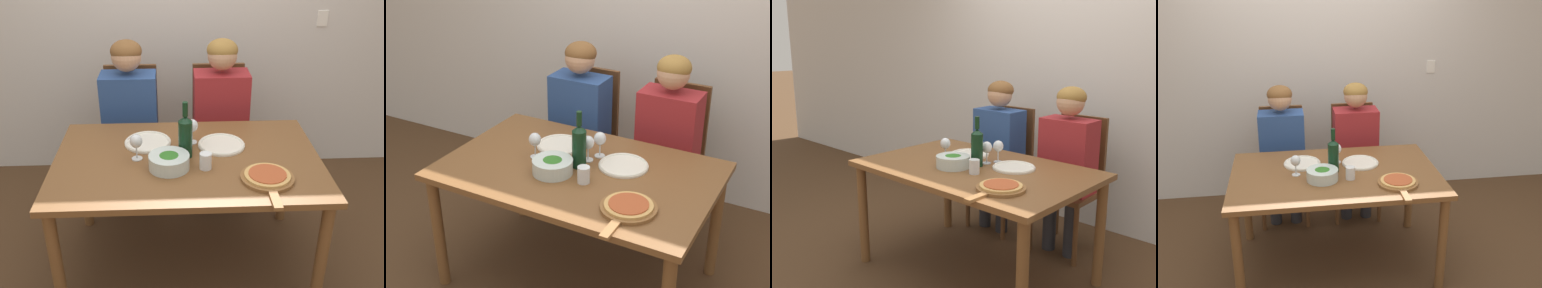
{
  "view_description": "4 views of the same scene",
  "coord_description": "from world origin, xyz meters",
  "views": [
    {
      "loc": [
        -0.08,
        -2.2,
        1.99
      ],
      "look_at": [
        0.03,
        0.06,
        0.81
      ],
      "focal_mm": 42.0,
      "sensor_mm": 36.0,
      "label": 1
    },
    {
      "loc": [
        1.22,
        -2.26,
        2.16
      ],
      "look_at": [
        -0.09,
        0.15,
        0.82
      ],
      "focal_mm": 50.0,
      "sensor_mm": 36.0,
      "label": 2
    },
    {
      "loc": [
        1.86,
        -2.11,
        1.57
      ],
      "look_at": [
        -0.13,
        0.03,
        0.88
      ],
      "focal_mm": 42.0,
      "sensor_mm": 36.0,
      "label": 3
    },
    {
      "loc": [
        -0.33,
        -2.95,
        2.1
      ],
      "look_at": [
        0.13,
        0.15,
        0.91
      ],
      "focal_mm": 42.0,
      "sensor_mm": 36.0,
      "label": 4
    }
  ],
  "objects": [
    {
      "name": "ground_plane",
      "position": [
        0.0,
        0.0,
        0.0
      ],
      "size": [
        40.0,
        40.0,
        0.0
      ],
      "primitive_type": "plane",
      "color": "#4C331E"
    },
    {
      "name": "back_wall",
      "position": [
        0.0,
        1.3,
        1.35
      ],
      "size": [
        10.0,
        0.06,
        2.7
      ],
      "color": "silver",
      "rests_on": "ground"
    },
    {
      "name": "dining_table",
      "position": [
        0.0,
        0.0,
        0.66
      ],
      "size": [
        1.5,
        0.96,
        0.75
      ],
      "color": "brown",
      "rests_on": "ground"
    },
    {
      "name": "chair_left",
      "position": [
        -0.38,
        0.81,
        0.54
      ],
      "size": [
        0.42,
        0.42,
        1.01
      ],
      "color": "brown",
      "rests_on": "ground"
    },
    {
      "name": "chair_right",
      "position": [
        0.26,
        0.81,
        0.54
      ],
      "size": [
        0.42,
        0.42,
        1.01
      ],
      "color": "brown",
      "rests_on": "ground"
    },
    {
      "name": "person_woman",
      "position": [
        -0.38,
        0.69,
        0.75
      ],
      "size": [
        0.47,
        0.51,
        1.24
      ],
      "color": "#28282D",
      "rests_on": "ground"
    },
    {
      "name": "person_man",
      "position": [
        0.26,
        0.69,
        0.75
      ],
      "size": [
        0.47,
        0.51,
        1.24
      ],
      "color": "#28282D",
      "rests_on": "ground"
    },
    {
      "name": "wine_bottle",
      "position": [
        -0.01,
        0.02,
        0.89
      ],
      "size": [
        0.08,
        0.08,
        0.33
      ],
      "color": "black",
      "rests_on": "dining_table"
    },
    {
      "name": "broccoli_bowl",
      "position": [
        -0.1,
        -0.11,
        0.79
      ],
      "size": [
        0.22,
        0.22,
        0.09
      ],
      "color": "silver",
      "rests_on": "dining_table"
    },
    {
      "name": "dinner_plate_left",
      "position": [
        -0.23,
        0.19,
        0.76
      ],
      "size": [
        0.28,
        0.28,
        0.02
      ],
      "color": "silver",
      "rests_on": "dining_table"
    },
    {
      "name": "dinner_plate_right",
      "position": [
        0.21,
        0.14,
        0.76
      ],
      "size": [
        0.28,
        0.28,
        0.02
      ],
      "color": "silver",
      "rests_on": "dining_table"
    },
    {
      "name": "pizza_on_board",
      "position": [
        0.4,
        -0.26,
        0.77
      ],
      "size": [
        0.28,
        0.42,
        0.04
      ],
      "color": "brown",
      "rests_on": "dining_table"
    },
    {
      "name": "wine_glass_left",
      "position": [
        -0.28,
        0.0,
        0.86
      ],
      "size": [
        0.07,
        0.07,
        0.15
      ],
      "color": "silver",
      "rests_on": "dining_table"
    },
    {
      "name": "wine_glass_right",
      "position": [
        0.04,
        0.19,
        0.86
      ],
      "size": [
        0.07,
        0.07,
        0.15
      ],
      "color": "silver",
      "rests_on": "dining_table"
    },
    {
      "name": "wine_glass_centre",
      "position": [
        0.0,
        0.11,
        0.86
      ],
      "size": [
        0.07,
        0.07,
        0.15
      ],
      "color": "silver",
      "rests_on": "dining_table"
    },
    {
      "name": "water_tumbler",
      "position": [
        0.09,
        -0.12,
        0.8
      ],
      "size": [
        0.07,
        0.07,
        0.09
      ],
      "color": "silver",
      "rests_on": "dining_table"
    }
  ]
}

